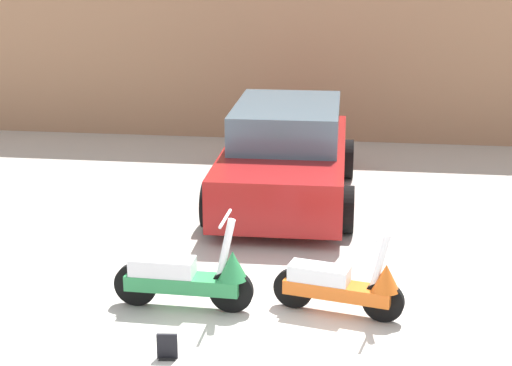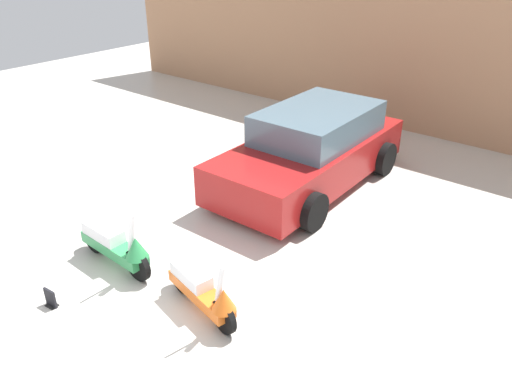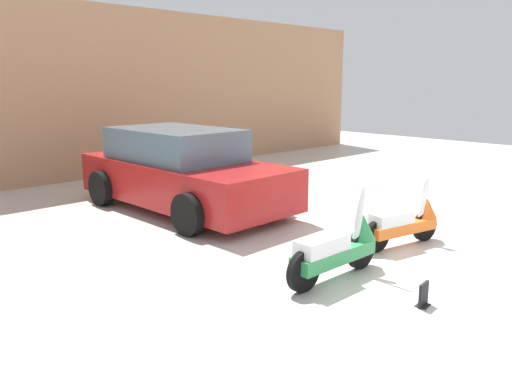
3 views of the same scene
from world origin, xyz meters
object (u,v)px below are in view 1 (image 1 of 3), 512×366
(scooter_front_right, at_px, (344,284))
(car_rear_left, at_px, (286,155))
(scooter_front_left, at_px, (189,276))
(placard_near_left_scooter, at_px, (167,348))

(scooter_front_right, xyz_separation_m, car_rear_left, (-1.02, 4.00, 0.35))
(scooter_front_left, xyz_separation_m, scooter_front_right, (1.68, 0.07, -0.03))
(scooter_front_left, relative_size, car_rear_left, 0.35)
(car_rear_left, xyz_separation_m, placard_near_left_scooter, (-0.64, -5.18, -0.60))
(scooter_front_right, bearing_deg, scooter_front_left, -165.41)
(scooter_front_left, height_order, scooter_front_right, scooter_front_left)
(scooter_front_left, distance_m, placard_near_left_scooter, 1.14)
(car_rear_left, bearing_deg, scooter_front_right, 13.21)
(car_rear_left, relative_size, placard_near_left_scooter, 16.97)
(scooter_front_right, relative_size, placard_near_left_scooter, 5.49)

